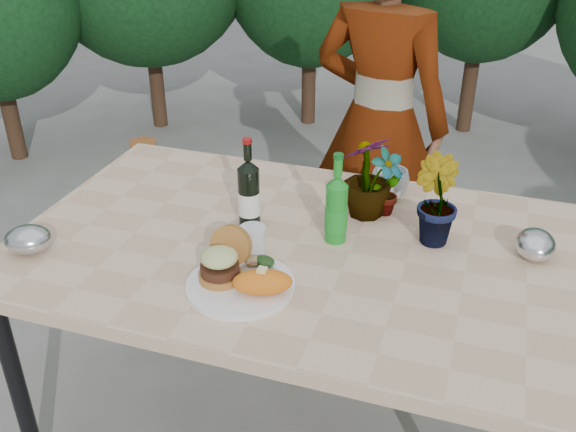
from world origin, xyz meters
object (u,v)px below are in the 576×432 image
(dinner_plate, at_px, (240,285))
(patio_table, at_px, (297,259))
(wine_bottle, at_px, (249,194))
(person, at_px, (380,123))

(dinner_plate, bearing_deg, patio_table, 74.60)
(patio_table, height_order, wine_bottle, wine_bottle)
(wine_bottle, bearing_deg, patio_table, -2.10)
(dinner_plate, distance_m, wine_bottle, 0.34)
(dinner_plate, xyz_separation_m, wine_bottle, (-0.10, 0.31, 0.09))
(person, bearing_deg, dinner_plate, 94.58)
(patio_table, distance_m, person, 0.94)
(wine_bottle, bearing_deg, dinner_plate, -56.02)
(dinner_plate, bearing_deg, person, 84.18)
(patio_table, xyz_separation_m, person, (0.05, 0.94, 0.09))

